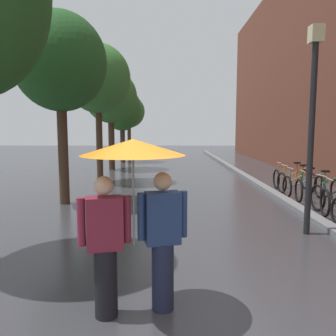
{
  "coord_description": "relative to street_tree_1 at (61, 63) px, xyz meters",
  "views": [
    {
      "loc": [
        -0.23,
        -3.06,
        2.14
      ],
      "look_at": [
        -0.25,
        3.64,
        1.35
      ],
      "focal_mm": 35.82,
      "sensor_mm": 36.0,
      "label": 1
    }
  ],
  "objects": [
    {
      "name": "kerb_strip",
      "position": [
        6.4,
        3.62,
        -3.87
      ],
      "size": [
        0.3,
        36.0,
        0.12
      ],
      "primitive_type": "cube",
      "color": "slate",
      "rests_on": "ground"
    },
    {
      "name": "street_tree_1",
      "position": [
        0.0,
        0.0,
        0.0
      ],
      "size": [
        2.55,
        2.55,
        5.32
      ],
      "color": "#473323",
      "rests_on": "ground"
    },
    {
      "name": "street_tree_2",
      "position": [
        0.25,
        3.83,
        0.12
      ],
      "size": [
        2.52,
        2.52,
        5.41
      ],
      "color": "#473323",
      "rests_on": "ground"
    },
    {
      "name": "street_tree_3",
      "position": [
        0.01,
        8.12,
        -0.16
      ],
      "size": [
        2.71,
        2.71,
        5.17
      ],
      "color": "#473323",
      "rests_on": "ground"
    },
    {
      "name": "street_tree_4",
      "position": [
        0.05,
        12.08,
        -0.56
      ],
      "size": [
        2.42,
        2.42,
        4.79
      ],
      "color": "#473323",
      "rests_on": "ground"
    },
    {
      "name": "street_tree_5",
      "position": [
        -0.06,
        16.77,
        -0.48
      ],
      "size": [
        2.44,
        2.44,
        4.73
      ],
      "color": "#473323",
      "rests_on": "ground"
    },
    {
      "name": "parked_bicycle_4",
      "position": [
        7.27,
        0.07,
        -3.56
      ],
      "size": [
        1.14,
        0.8,
        0.96
      ],
      "color": "black",
      "rests_on": "ground"
    },
    {
      "name": "parked_bicycle_5",
      "position": [
        7.17,
        0.8,
        -3.56
      ],
      "size": [
        1.1,
        0.73,
        0.96
      ],
      "color": "black",
      "rests_on": "ground"
    },
    {
      "name": "parked_bicycle_6",
      "position": [
        7.26,
        1.59,
        -3.56
      ],
      "size": [
        1.14,
        0.8,
        0.96
      ],
      "color": "black",
      "rests_on": "ground"
    },
    {
      "name": "parked_bicycle_7",
      "position": [
        7.37,
        2.43,
        -3.56
      ],
      "size": [
        1.1,
        0.73,
        0.96
      ],
      "color": "black",
      "rests_on": "ground"
    },
    {
      "name": "couple_under_umbrella",
      "position": [
        2.58,
        -5.74,
        -2.55
      ],
      "size": [
        1.22,
        1.17,
        2.02
      ],
      "color": "black",
      "rests_on": "ground"
    },
    {
      "name": "street_lamp_post",
      "position": [
        5.8,
        -2.8,
        -1.52
      ],
      "size": [
        0.24,
        0.24,
        4.1
      ],
      "color": "black",
      "rests_on": "ground"
    }
  ]
}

